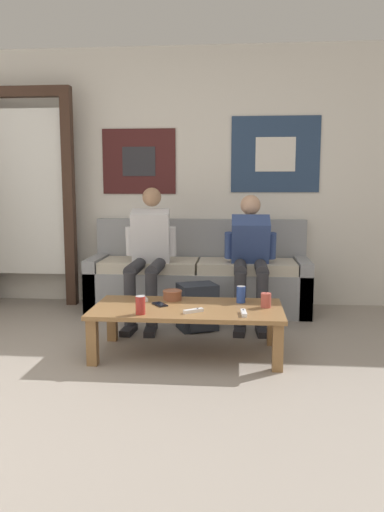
{
  "coord_description": "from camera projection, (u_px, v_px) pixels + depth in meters",
  "views": [
    {
      "loc": [
        0.38,
        -2.31,
        1.21
      ],
      "look_at": [
        0.03,
        1.6,
        0.65
      ],
      "focal_mm": 35.0,
      "sensor_mm": 36.0,
      "label": 1
    }
  ],
  "objects": [
    {
      "name": "game_controller_far_center",
      "position": [
        193.0,
        311.0,
        3.38
      ],
      "size": [
        0.14,
        0.11,
        0.03
      ],
      "color": "white",
      "rests_on": "coffee_table"
    },
    {
      "name": "coffee_table",
      "position": [
        188.0,
        314.0,
        3.54
      ],
      "size": [
        1.34,
        0.65,
        0.35
      ],
      "color": "olive",
      "rests_on": "ground_plane"
    },
    {
      "name": "ground_plane",
      "position": [
        158.0,
        430.0,
        2.48
      ],
      "size": [
        18.0,
        18.0,
        0.0
      ],
      "primitive_type": "plane",
      "color": "gray"
    },
    {
      "name": "wall_back",
      "position": [
        199.0,
        178.0,
        5.02
      ],
      "size": [
        10.0,
        0.07,
        2.55
      ],
      "color": "silver",
      "rests_on": "ground_plane"
    },
    {
      "name": "drink_can_red",
      "position": [
        140.0,
        305.0,
        3.33
      ],
      "size": [
        0.07,
        0.07,
        0.12
      ],
      "color": "maroon",
      "rests_on": "coffee_table"
    },
    {
      "name": "drink_can_blue",
      "position": [
        241.0,
        294.0,
        3.66
      ],
      "size": [
        0.07,
        0.07,
        0.12
      ],
      "color": "#28479E",
      "rests_on": "coffee_table"
    },
    {
      "name": "ceramic_bowl",
      "position": [
        172.0,
        294.0,
        3.75
      ],
      "size": [
        0.15,
        0.15,
        0.08
      ],
      "color": "brown",
      "rests_on": "coffee_table"
    },
    {
      "name": "game_controller_near_left",
      "position": [
        244.0,
        313.0,
        3.32
      ],
      "size": [
        0.04,
        0.15,
        0.03
      ],
      "color": "white",
      "rests_on": "coffee_table"
    },
    {
      "name": "door_frame",
      "position": [
        25.0,
        186.0,
        4.97
      ],
      "size": [
        1.0,
        0.1,
        2.15
      ],
      "color": "#382319",
      "rests_on": "ground_plane"
    },
    {
      "name": "person_seated_adult",
      "position": [
        148.0,
        250.0,
        4.45
      ],
      "size": [
        0.47,
        0.89,
        1.18
      ],
      "color": "#2D2D33",
      "rests_on": "ground_plane"
    },
    {
      "name": "couch",
      "position": [
        199.0,
        279.0,
        4.84
      ],
      "size": [
        2.09,
        0.66,
        0.87
      ],
      "color": "gray",
      "rests_on": "ground_plane"
    },
    {
      "name": "pillar_candle",
      "position": [
        266.0,
        300.0,
        3.52
      ],
      "size": [
        0.07,
        0.07,
        0.11
      ],
      "color": "#B24C42",
      "rests_on": "coffee_table"
    },
    {
      "name": "person_seated_teen",
      "position": [
        251.0,
        253.0,
        4.42
      ],
      "size": [
        0.47,
        0.92,
        1.11
      ],
      "color": "#2D2D33",
      "rests_on": "ground_plane"
    },
    {
      "name": "cell_phone",
      "position": [
        160.0,
        304.0,
        3.59
      ],
      "size": [
        0.13,
        0.15,
        0.01
      ],
      "color": "black",
      "rests_on": "coffee_table"
    },
    {
      "name": "backpack",
      "position": [
        198.0,
        308.0,
        4.18
      ],
      "size": [
        0.38,
        0.35,
        0.39
      ],
      "color": "#282D38",
      "rests_on": "ground_plane"
    },
    {
      "name": "game_controller_near_right",
      "position": [
        144.0,
        298.0,
        3.76
      ],
      "size": [
        0.09,
        0.15,
        0.03
      ],
      "color": "white",
      "rests_on": "coffee_table"
    }
  ]
}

